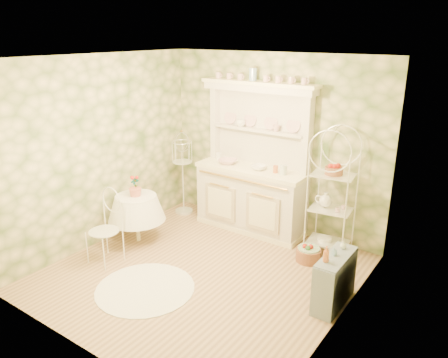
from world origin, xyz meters
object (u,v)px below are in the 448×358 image
Objects in this scene: round_table at (137,216)px; kitchen_dresser at (252,159)px; floor_basket at (308,254)px; cafe_chair at (104,235)px; side_shelf at (334,282)px; birdcage_stand at (183,175)px; bakers_rack at (332,190)px.

kitchen_dresser is at bearing 49.04° from round_table.
floor_basket is (2.35, 0.89, -0.29)m from round_table.
cafe_chair is at bearing -144.72° from floor_basket.
round_table is at bearing 99.49° from cafe_chair.
birdcage_stand reaches higher than side_shelf.
side_shelf is at bearing -32.83° from kitchen_dresser.
side_shelf is 1.01m from floor_basket.
cafe_chair reaches higher than floor_basket.
floor_basket is at bearing 36.61° from cafe_chair.
kitchen_dresser is at bearing 171.36° from bakers_rack.
bakers_rack is 2.41× the size of cafe_chair.
side_shelf is at bearing 2.60° from round_table.
cafe_chair is at bearing -81.84° from round_table.
kitchen_dresser is 2.36m from side_shelf.
round_table reaches higher than cafe_chair.
birdcage_stand is (-0.24, 1.92, 0.29)m from cafe_chair.
birdcage_stand is at bearing 172.48° from floor_basket.
bakers_rack reaches higher than floor_basket.
bakers_rack is at bearing 110.43° from side_shelf.
cafe_chair is 2.45× the size of floor_basket.
round_table is at bearing -159.24° from floor_basket.
cafe_chair is 2.77m from floor_basket.
bakers_rack is 2.39× the size of round_table.
floor_basket is at bearing -112.44° from bakers_rack.
round_table is at bearing -83.69° from birdcage_stand.
bakers_rack reaches higher than cafe_chair.
bakers_rack is at bearing 1.58° from birdcage_stand.
kitchen_dresser is at bearing 63.91° from cafe_chair.
birdcage_stand reaches higher than floor_basket.
side_shelf reaches higher than floor_basket.
kitchen_dresser is 2.94× the size of cafe_chair.
floor_basket is (2.48, -0.33, -0.58)m from birdcage_stand.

